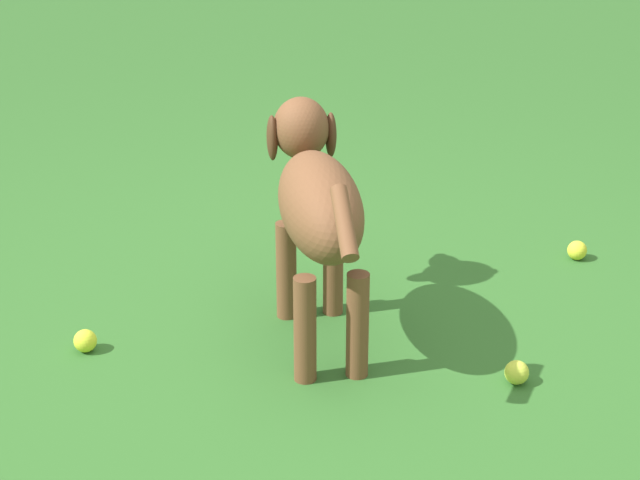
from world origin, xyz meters
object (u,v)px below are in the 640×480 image
(tennis_ball_1, at_px, (577,250))
(tennis_ball_0, at_px, (517,372))
(tennis_ball_2, at_px, (85,341))
(dog, at_px, (317,201))

(tennis_ball_1, bearing_deg, tennis_ball_0, -112.66)
(tennis_ball_1, bearing_deg, tennis_ball_2, -157.24)
(tennis_ball_1, distance_m, tennis_ball_2, 1.66)
(tennis_ball_0, relative_size, tennis_ball_2, 1.00)
(dog, bearing_deg, tennis_ball_1, -68.85)
(dog, xyz_separation_m, tennis_ball_2, (-0.66, -0.11, -0.39))
(tennis_ball_0, xyz_separation_m, tennis_ball_2, (-1.20, 0.15, 0.00))
(dog, height_order, tennis_ball_0, dog)
(dog, distance_m, tennis_ball_0, 0.72)
(tennis_ball_0, relative_size, tennis_ball_1, 1.00)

